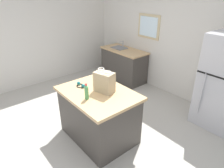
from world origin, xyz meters
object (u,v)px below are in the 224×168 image
Objects in this scene: kitchen_island at (99,115)px; shopping_bag at (104,82)px; bottle at (87,92)px; small_box at (100,77)px; ear_defenders at (81,85)px.

shopping_bag is at bearing 62.19° from kitchen_island.
bottle reaches higher than kitchen_island.
small_box is at bearing 140.37° from kitchen_island.
kitchen_island is 6.52× the size of ear_defenders.
small_box reaches higher than kitchen_island.
kitchen_island is at bearing -117.81° from shopping_bag.
shopping_bag is 1.90× the size of ear_defenders.
kitchen_island is at bearing -39.63° from small_box.
small_box is at bearing 96.53° from ear_defenders.
bottle is 1.29× the size of ear_defenders.
ear_defenders reaches higher than kitchen_island.
kitchen_island is 3.44× the size of shopping_bag.
bottle is at bearing -51.19° from small_box.
ear_defenders is (-0.36, -0.10, 0.47)m from kitchen_island.
shopping_bag is at bearing 26.02° from ear_defenders.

